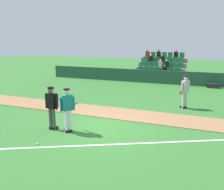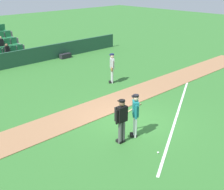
{
  "view_description": "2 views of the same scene",
  "coord_description": "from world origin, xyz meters",
  "px_view_note": "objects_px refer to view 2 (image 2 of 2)",
  "views": [
    {
      "loc": [
        4.13,
        -8.64,
        3.52
      ],
      "look_at": [
        0.09,
        1.35,
        1.1
      ],
      "focal_mm": 38.65,
      "sensor_mm": 36.0,
      "label": 1
    },
    {
      "loc": [
        -8.99,
        -8.07,
        5.97
      ],
      "look_at": [
        -0.25,
        0.93,
        1.07
      ],
      "focal_mm": 49.2,
      "sensor_mm": 36.0,
      "label": 2
    }
  ],
  "objects_px": {
    "batter_teal_jersey": "(135,114)",
    "umpire_home_plate": "(121,119)",
    "baseball": "(158,152)",
    "runner_grey_jersey": "(112,67)",
    "equipment_bag": "(65,56)"
  },
  "relations": [
    {
      "from": "umpire_home_plate",
      "to": "runner_grey_jersey",
      "type": "relative_size",
      "value": 1.0
    },
    {
      "from": "runner_grey_jersey",
      "to": "equipment_bag",
      "type": "bearing_deg",
      "value": 77.49
    },
    {
      "from": "batter_teal_jersey",
      "to": "runner_grey_jersey",
      "type": "distance_m",
      "value": 6.54
    },
    {
      "from": "umpire_home_plate",
      "to": "baseball",
      "type": "height_order",
      "value": "umpire_home_plate"
    },
    {
      "from": "batter_teal_jersey",
      "to": "umpire_home_plate",
      "type": "relative_size",
      "value": 1.0
    },
    {
      "from": "runner_grey_jersey",
      "to": "equipment_bag",
      "type": "distance_m",
      "value": 6.88
    },
    {
      "from": "baseball",
      "to": "batter_teal_jersey",
      "type": "bearing_deg",
      "value": 76.21
    },
    {
      "from": "umpire_home_plate",
      "to": "baseball",
      "type": "bearing_deg",
      "value": -75.18
    },
    {
      "from": "umpire_home_plate",
      "to": "runner_grey_jersey",
      "type": "xyz_separation_m",
      "value": [
        4.61,
        5.25,
        -0.04
      ]
    },
    {
      "from": "umpire_home_plate",
      "to": "equipment_bag",
      "type": "bearing_deg",
      "value": 62.93
    },
    {
      "from": "equipment_bag",
      "to": "baseball",
      "type": "bearing_deg",
      "value": -113.06
    },
    {
      "from": "umpire_home_plate",
      "to": "baseball",
      "type": "relative_size",
      "value": 23.78
    },
    {
      "from": "batter_teal_jersey",
      "to": "umpire_home_plate",
      "type": "distance_m",
      "value": 0.75
    },
    {
      "from": "equipment_bag",
      "to": "runner_grey_jersey",
      "type": "bearing_deg",
      "value": -102.51
    },
    {
      "from": "batter_teal_jersey",
      "to": "umpire_home_plate",
      "type": "height_order",
      "value": "same"
    }
  ]
}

